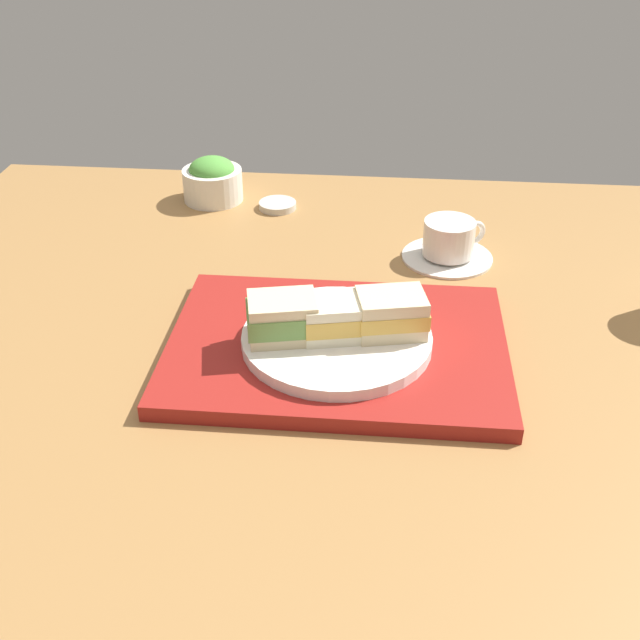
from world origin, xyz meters
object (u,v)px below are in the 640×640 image
sandwich_middle (337,317)px  salad_bowl (212,180)px  small_sauce_dish (278,205)px  sandwich_far (391,314)px  coffee_cup (449,243)px  sandwich_plate (337,339)px  sandwich_near (282,318)px

sandwich_middle → salad_bowl: size_ratio=0.89×
salad_bowl → small_sauce_dish: size_ratio=1.61×
small_sauce_dish → salad_bowl: bearing=167.2°
sandwich_far → coffee_cup: size_ratio=0.69×
salad_bowl → small_sauce_dish: salad_bowl is taller
salad_bowl → sandwich_plate: bearing=-61.7°
sandwich_near → small_sauce_dish: size_ratio=1.50×
sandwich_plate → small_sauce_dish: bearing=107.0°
salad_bowl → sandwich_far: bearing=-55.3°
sandwich_middle → small_sauce_dish: (-13.03, 42.71, -5.19)cm
sandwich_plate → coffee_cup: 30.78cm
sandwich_near → sandwich_middle: (6.24, 1.11, -0.25)cm
sandwich_plate → sandwich_near: sandwich_near is taller
salad_bowl → sandwich_middle: bearing=-61.7°
salad_bowl → small_sauce_dish: (11.36, -2.57, -2.99)cm
sandwich_plate → salad_bowl: size_ratio=2.25×
sandwich_near → salad_bowl: sandwich_near is taller
sandwich_middle → sandwich_near: bearing=-169.9°
sandwich_middle → coffee_cup: (14.43, 27.18, -3.19)cm
sandwich_far → coffee_cup: 27.54cm
coffee_cup → sandwich_plate: bearing=-118.0°
sandwich_plate → sandwich_far: 7.10cm
small_sauce_dish → sandwich_far: bearing=-65.1°
sandwich_near → sandwich_far: bearing=10.1°
sandwich_middle → sandwich_far: sandwich_far is taller
coffee_cup → small_sauce_dish: coffee_cup is taller
salad_bowl → small_sauce_dish: 12.02cm
small_sauce_dish → sandwich_middle: bearing=-73.0°
small_sauce_dish → sandwich_near: bearing=-81.2°
sandwich_plate → sandwich_near: size_ratio=2.42×
sandwich_far → small_sauce_dish: sandwich_far is taller
sandwich_plate → sandwich_middle: 3.03cm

